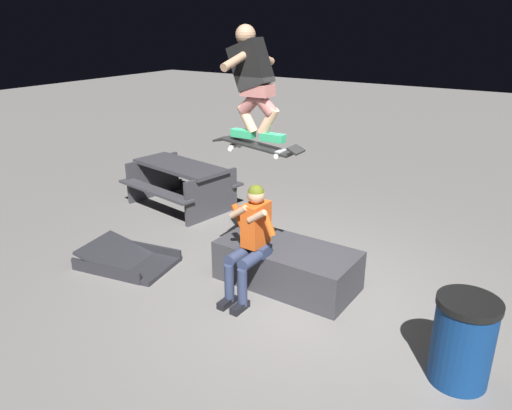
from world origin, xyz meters
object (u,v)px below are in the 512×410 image
at_px(kicker_ramp, 128,261).
at_px(picnic_table_back, 181,178).
at_px(person_sitting_on_ledge, 251,237).
at_px(skateboard, 258,146).
at_px(trash_bin, 463,341).
at_px(ledge_box_main, 287,265).
at_px(skater_airborne, 253,78).

height_order(kicker_ramp, picnic_table_back, picnic_table_back).
distance_m(person_sitting_on_ledge, skateboard, 1.05).
bearing_deg(picnic_table_back, trash_bin, 158.09).
bearing_deg(kicker_ramp, skateboard, -171.01).
bearing_deg(ledge_box_main, picnic_table_back, -25.22).
relative_size(skateboard, picnic_table_back, 0.54).
bearing_deg(ledge_box_main, trash_bin, 162.77).
distance_m(ledge_box_main, skateboard, 1.61).
relative_size(ledge_box_main, trash_bin, 2.04).
bearing_deg(kicker_ramp, trash_bin, -179.09).
xyz_separation_m(ledge_box_main, skateboard, (0.15, 0.43, 1.54)).
bearing_deg(skateboard, person_sitting_on_ledge, 17.24).
relative_size(ledge_box_main, person_sitting_on_ledge, 1.26).
distance_m(picnic_table_back, trash_bin, 5.34).
relative_size(skateboard, kicker_ramp, 0.80).
distance_m(skateboard, trash_bin, 2.66).
bearing_deg(picnic_table_back, skater_airborne, 146.11).
distance_m(person_sitting_on_ledge, trash_bin, 2.37).
bearing_deg(trash_bin, kicker_ramp, 0.91).
bearing_deg(person_sitting_on_ledge, ledge_box_main, -115.83).
bearing_deg(skateboard, kicker_ramp, 8.99).
relative_size(skater_airborne, trash_bin, 1.37).
bearing_deg(skateboard, ledge_box_main, -108.53).
xyz_separation_m(kicker_ramp, trash_bin, (-4.10, -0.06, 0.36)).
distance_m(person_sitting_on_ledge, skater_airborne, 1.74).
bearing_deg(skateboard, skater_airborne, 0.79).
relative_size(ledge_box_main, kicker_ramp, 1.31).
bearing_deg(skater_airborne, kicker_ramp, 9.25).
bearing_deg(ledge_box_main, kicker_ramp, 20.06).
height_order(person_sitting_on_ledge, kicker_ramp, person_sitting_on_ledge).
relative_size(kicker_ramp, trash_bin, 1.56).
distance_m(skateboard, picnic_table_back, 3.47).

